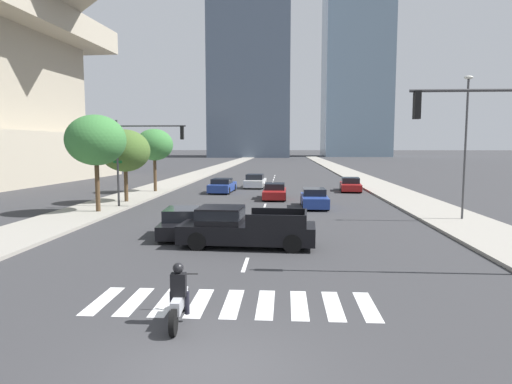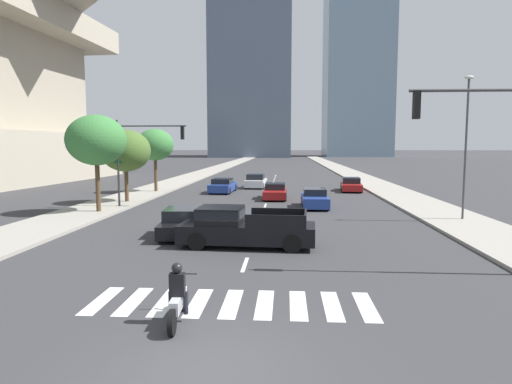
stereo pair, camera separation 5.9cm
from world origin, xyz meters
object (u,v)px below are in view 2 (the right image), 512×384
Objects in this scene: pickup_truck at (240,227)px; street_tree_nearest at (96,140)px; sedan_red_0 at (275,192)px; street_lamp_east at (466,137)px; sedan_blue_5 at (315,199)px; street_tree_third at (155,145)px; traffic_signal_near at (504,139)px; sedan_black_2 at (182,223)px; street_tree_second at (126,151)px; sedan_blue_4 at (223,186)px; sedan_white_3 at (256,182)px; sedan_red_1 at (351,185)px; traffic_signal_far at (143,147)px; motorcycle_lead at (178,299)px.

street_tree_nearest reaches higher than pickup_truck.
sedan_red_0 is 0.55× the size of street_lamp_east.
street_lamp_east is (7.94, -5.24, 4.10)m from sedan_blue_5.
street_tree_nearest reaches higher than sedan_red_0.
street_tree_nearest is 1.07× the size of street_tree_third.
traffic_signal_near is 22.33m from street_tree_nearest.
street_lamp_east is at bearing -105.38° from traffic_signal_near.
street_tree_nearest is at bearing 42.30° from sedan_black_2.
sedan_blue_5 is 14.14m from street_tree_second.
street_tree_third reaches higher than sedan_blue_4.
sedan_blue_4 is (-2.68, -4.74, -0.03)m from sedan_white_3.
sedan_white_3 is 20.25m from street_tree_nearest.
traffic_signal_near is at bearing 6.72° from sedan_red_1.
sedan_black_2 is at bearing -43.06° from street_tree_nearest.
sedan_red_0 is at bearing -20.56° from street_tree_third.
sedan_red_1 is 0.79× the size of street_tree_nearest.
street_lamp_east is at bearing -76.66° from sedan_black_2.
pickup_truck reaches higher than sedan_blue_4.
street_tree_nearest is 12.54m from street_tree_third.
street_lamp_east is at bearing -146.04° from pickup_truck.
street_tree_second is (-6.01, -8.07, 3.27)m from sedan_blue_4.
sedan_black_2 is (-11.02, -21.58, 0.02)m from sedan_red_1.
traffic_signal_far is (-3.84, -10.66, 3.55)m from sedan_blue_4.
motorcycle_lead is 0.28× the size of street_lamp_east.
sedan_red_0 is at bearing -164.04° from sedan_white_3.
traffic_signal_far reaches higher than sedan_blue_4.
sedan_red_1 is 23.77m from street_tree_nearest.
pickup_truck is (0.67, 8.28, 0.23)m from motorcycle_lead.
street_lamp_east reaches higher than sedan_white_3.
street_tree_nearest is (-10.86, -8.46, 3.99)m from sedan_red_0.
street_tree_nearest is at bearing -131.26° from traffic_signal_far.
sedan_black_2 is 12.19m from sedan_blue_5.
sedan_red_0 is at bearing -69.24° from traffic_signal_near.
pickup_truck is 12.90m from sedan_blue_5.
sedan_white_3 is (-9.13, 2.64, 0.06)m from sedan_red_1.
traffic_signal_far is 1.04× the size of street_tree_third.
traffic_signal_far is at bearing -55.33° from sedan_red_0.
street_tree_second reaches higher than sedan_white_3.
sedan_red_0 is 6.73m from sedan_blue_4.
traffic_signal_near reaches higher than street_tree_third.
street_tree_third reaches higher than sedan_red_0.
pickup_truck is at bearing -54.31° from street_tree_second.
traffic_signal_near is 22.11m from traffic_signal_far.
traffic_signal_near is 0.79× the size of street_lamp_east.
street_tree_nearest is 5.11m from street_tree_second.
street_tree_nearest is at bearing -38.14° from pickup_truck.
pickup_truck is at bearing -131.38° from sedan_black_2.
pickup_truck is 1.10× the size of street_tree_second.
sedan_blue_4 is (-4.85, 4.67, 0.03)m from sedan_red_0.
sedan_white_3 is 15.03m from sedan_blue_5.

